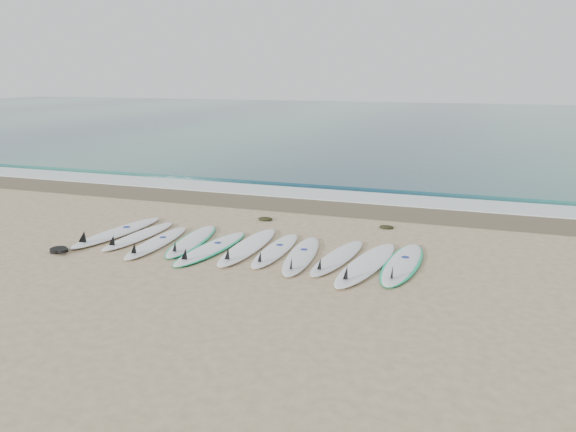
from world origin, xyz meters
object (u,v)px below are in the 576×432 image
(surfboard_5, at_px, (247,247))
(surfboard_10, at_px, (402,264))
(surfboard_0, at_px, (116,232))
(leash_coil, at_px, (59,250))

(surfboard_5, distance_m, surfboard_10, 3.05)
(surfboard_0, bearing_deg, leash_coil, -95.75)
(surfboard_0, relative_size, surfboard_5, 1.04)
(surfboard_10, bearing_deg, surfboard_5, -176.76)
(leash_coil, bearing_deg, surfboard_5, 22.13)
(surfboard_10, bearing_deg, leash_coil, -164.83)
(surfboard_10, height_order, leash_coil, surfboard_10)
(surfboard_5, bearing_deg, surfboard_10, -0.31)
(surfboard_5, bearing_deg, surfboard_0, 178.98)
(surfboard_5, height_order, leash_coil, surfboard_5)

